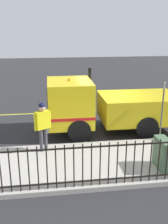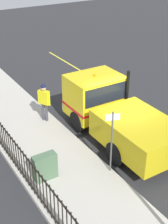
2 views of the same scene
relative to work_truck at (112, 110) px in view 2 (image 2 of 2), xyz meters
The scene contains 9 objects.
ground_plane 1.38m from the work_truck, 145.44° to the left, with size 60.28×60.28×0.00m, color #2B2B2D.
sidewalk_slab 3.30m from the work_truck, ahead, with size 3.12×27.40×0.15m, color #B7B2A8.
lane_marking 3.22m from the work_truck, behind, with size 0.12×24.66×0.01m, color yellow.
work_truck is the anchor object (origin of this frame).
worker_standing 3.21m from the work_truck, 51.52° to the right, with size 0.45×0.59×1.83m.
iron_fence 4.52m from the work_truck, ahead, with size 0.04×23.32×1.31m.
utility_cabinet 4.07m from the work_truck, 18.30° to the left, with size 0.85×0.35×0.99m, color #4C6B4C.
traffic_cone 2.71m from the work_truck, 144.84° to the right, with size 0.52×0.52×0.74m, color orange.
street_sign 2.71m from the work_truck, 53.03° to the left, with size 0.47×0.22×2.46m.
Camera 2 is at (7.91, 9.31, 7.73)m, focal length 51.74 mm.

